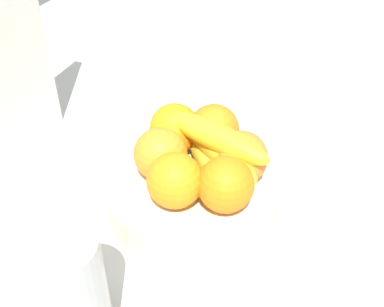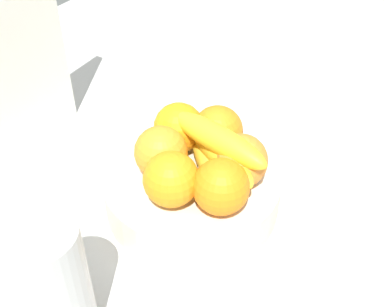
# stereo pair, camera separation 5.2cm
# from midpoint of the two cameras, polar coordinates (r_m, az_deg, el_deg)

# --- Properties ---
(ground_plane) EXTENTS (1.80, 1.40, 0.03)m
(ground_plane) POSITION_cam_midpoint_polar(r_m,az_deg,el_deg) (0.81, -0.87, -4.61)
(ground_plane) COLOR #B4B2B1
(fruit_bowl) EXTENTS (0.26, 0.26, 0.06)m
(fruit_bowl) POSITION_cam_midpoint_polar(r_m,az_deg,el_deg) (0.76, -1.99, -4.17)
(fruit_bowl) COLOR beige
(fruit_bowl) RESTS_ON ground_plane
(orange_front_left) EXTENTS (0.08, 0.08, 0.08)m
(orange_front_left) POSITION_cam_midpoint_polar(r_m,az_deg,el_deg) (0.71, -5.69, -0.14)
(orange_front_left) COLOR orange
(orange_front_left) RESTS_ON fruit_bowl
(orange_front_right) EXTENTS (0.08, 0.08, 0.08)m
(orange_front_right) POSITION_cam_midpoint_polar(r_m,az_deg,el_deg) (0.67, -4.20, -3.14)
(orange_front_right) COLOR orange
(orange_front_right) RESTS_ON fruit_bowl
(orange_center) EXTENTS (0.08, 0.08, 0.08)m
(orange_center) POSITION_cam_midpoint_polar(r_m,az_deg,el_deg) (0.66, 1.57, -3.62)
(orange_center) COLOR orange
(orange_center) RESTS_ON fruit_bowl
(orange_back_left) EXTENTS (0.08, 0.08, 0.08)m
(orange_back_left) POSITION_cam_midpoint_polar(r_m,az_deg,el_deg) (0.70, 3.45, -0.53)
(orange_back_left) COLOR orange
(orange_back_left) RESTS_ON fruit_bowl
(orange_back_right) EXTENTS (0.08, 0.08, 0.08)m
(orange_back_right) POSITION_cam_midpoint_polar(r_m,az_deg,el_deg) (0.75, 0.50, 2.70)
(orange_back_right) COLOR orange
(orange_back_right) RESTS_ON fruit_bowl
(orange_top_stack) EXTENTS (0.08, 0.08, 0.08)m
(orange_top_stack) POSITION_cam_midpoint_polar(r_m,az_deg,el_deg) (0.75, -4.10, 2.62)
(orange_top_stack) COLOR orange
(orange_top_stack) RESTS_ON fruit_bowl
(banana_bunch) EXTENTS (0.14, 0.17, 0.08)m
(banana_bunch) POSITION_cam_midpoint_polar(r_m,az_deg,el_deg) (0.71, 0.61, 0.30)
(banana_bunch) COLOR yellow
(banana_bunch) RESTS_ON fruit_bowl
(thermos_tumbler) EXTENTS (0.09, 0.09, 0.18)m
(thermos_tumbler) POSITION_cam_midpoint_polar(r_m,az_deg,el_deg) (0.58, -16.25, -15.67)
(thermos_tumbler) COLOR #BBBCB9
(thermos_tumbler) RESTS_ON ground_plane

